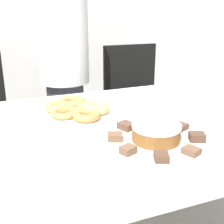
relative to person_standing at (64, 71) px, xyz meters
name	(u,v)px	position (x,y,z in m)	size (l,w,h in m)	color
table	(115,145)	(0.01, -0.77, -0.14)	(1.63, 1.00, 0.75)	silver
person_standing	(64,71)	(0.00, 0.00, 0.00)	(0.30, 0.30, 1.53)	#383842
office_chair_right	(136,114)	(0.53, 0.09, -0.37)	(0.47, 0.47, 0.92)	black
plate_cake	(156,142)	(0.09, -0.96, -0.06)	(0.40, 0.40, 0.01)	white
plate_donuts	(77,112)	(-0.08, -0.57, -0.06)	(0.36, 0.36, 0.01)	white
frosted_cake	(156,132)	(0.09, -0.96, -0.02)	(0.17, 0.17, 0.06)	brown
lamington_0	(128,150)	(-0.04, -1.01, -0.04)	(0.06, 0.05, 0.02)	brown
lamington_1	(161,157)	(0.04, -1.09, -0.04)	(0.06, 0.06, 0.02)	#513828
lamington_2	(191,151)	(0.14, -1.09, -0.04)	(0.06, 0.06, 0.02)	brown
lamington_3	(197,137)	(0.22, -1.01, -0.04)	(0.07, 0.06, 0.03)	#513828
lamington_4	(179,127)	(0.22, -0.91, -0.04)	(0.07, 0.07, 0.02)	brown
lamington_5	(152,122)	(0.14, -0.83, -0.04)	(0.05, 0.06, 0.02)	brown
lamington_6	(126,126)	(0.04, -0.83, -0.04)	(0.07, 0.07, 0.02)	brown
lamington_7	(115,137)	(-0.04, -0.91, -0.04)	(0.06, 0.06, 0.02)	brown
donut_0	(77,107)	(-0.08, -0.57, -0.04)	(0.12, 0.12, 0.03)	#C68447
donut_1	(97,108)	(-0.01, -0.62, -0.03)	(0.11, 0.11, 0.04)	#E5AD66
donut_2	(86,105)	(-0.03, -0.54, -0.04)	(0.11, 0.11, 0.03)	#E5AD66
donut_3	(72,102)	(-0.09, -0.50, -0.03)	(0.13, 0.13, 0.04)	#C68447
donut_4	(57,107)	(-0.16, -0.53, -0.03)	(0.11, 0.11, 0.04)	tan
donut_5	(64,113)	(-0.15, -0.61, -0.04)	(0.11, 0.11, 0.03)	#D18E4C
donut_6	(86,116)	(-0.07, -0.68, -0.04)	(0.11, 0.11, 0.03)	#C68447
napkin	(220,119)	(0.44, -0.87, -0.06)	(0.14, 0.12, 0.01)	white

